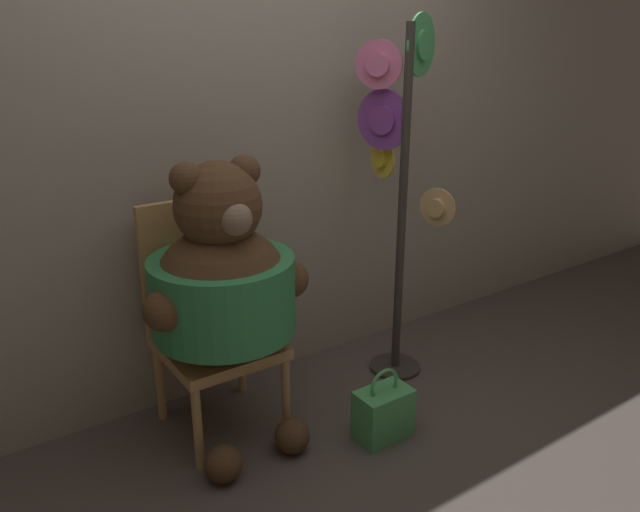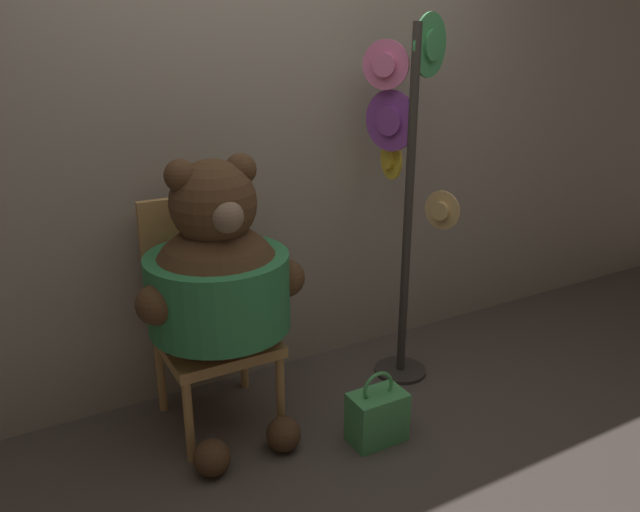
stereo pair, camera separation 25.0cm
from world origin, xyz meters
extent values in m
plane|color=#4C423D|center=(0.00, 0.00, 0.00)|extent=(14.00, 14.00, 0.00)
cube|color=gray|center=(0.00, 0.75, 1.25)|extent=(8.00, 0.10, 2.49)
cylinder|color=#B2844C|center=(-0.62, 0.15, 0.20)|extent=(0.04, 0.04, 0.39)
cylinder|color=#B2844C|center=(-0.19, 0.15, 0.20)|extent=(0.04, 0.04, 0.39)
cylinder|color=#B2844C|center=(-0.62, 0.59, 0.20)|extent=(0.04, 0.04, 0.39)
cylinder|color=#B2844C|center=(-0.19, 0.59, 0.20)|extent=(0.04, 0.04, 0.39)
cube|color=#B2844C|center=(-0.41, 0.37, 0.42)|extent=(0.49, 0.50, 0.05)
cube|color=#B2844C|center=(-0.41, 0.60, 0.75)|extent=(0.49, 0.04, 0.61)
sphere|color=#4C331E|center=(-0.41, 0.29, 0.70)|extent=(0.61, 0.61, 0.61)
cylinder|color=#2D7F47|center=(-0.41, 0.29, 0.70)|extent=(0.62, 0.62, 0.33)
sphere|color=#4C331E|center=(-0.41, 0.29, 1.10)|extent=(0.36, 0.36, 0.36)
sphere|color=#4C331E|center=(-0.53, 0.29, 1.22)|extent=(0.13, 0.13, 0.13)
sphere|color=#4C331E|center=(-0.28, 0.29, 1.22)|extent=(0.13, 0.13, 0.13)
sphere|color=#7A604C|center=(-0.41, 0.14, 1.08)|extent=(0.13, 0.13, 0.13)
sphere|color=#4C331E|center=(-0.70, 0.21, 0.73)|extent=(0.17, 0.17, 0.17)
sphere|color=#4C331E|center=(-0.12, 0.21, 0.73)|extent=(0.17, 0.17, 0.17)
sphere|color=#4C331E|center=(-0.57, 0.02, 0.08)|extent=(0.16, 0.16, 0.16)
sphere|color=#4C331E|center=(-0.24, 0.02, 0.08)|extent=(0.16, 0.16, 0.16)
cylinder|color=#332D28|center=(0.61, 0.31, 0.01)|extent=(0.28, 0.28, 0.02)
cylinder|color=#332D28|center=(0.61, 0.31, 0.90)|extent=(0.04, 0.04, 1.80)
cylinder|color=#3D9351|center=(0.73, 0.36, 1.70)|extent=(0.28, 0.12, 0.30)
cylinder|color=#3D9351|center=(0.73, 0.36, 1.70)|extent=(0.15, 0.10, 0.14)
cylinder|color=yellow|center=(0.63, 0.50, 1.14)|extent=(0.03, 0.21, 0.21)
cylinder|color=yellow|center=(0.63, 0.50, 1.14)|extent=(0.07, 0.11, 0.10)
cylinder|color=#7A388E|center=(0.57, 0.43, 1.35)|extent=(0.11, 0.29, 0.30)
cylinder|color=#7A388E|center=(0.57, 0.43, 1.35)|extent=(0.09, 0.15, 0.14)
cylinder|color=#D16693|center=(0.52, 0.43, 1.61)|extent=(0.14, 0.19, 0.23)
cylinder|color=#D16693|center=(0.52, 0.43, 1.61)|extent=(0.12, 0.13, 0.11)
cylinder|color=tan|center=(0.67, 0.13, 0.96)|extent=(0.07, 0.18, 0.19)
cylinder|color=tan|center=(0.67, 0.13, 0.96)|extent=(0.09, 0.11, 0.09)
cube|color=#479E56|center=(0.16, -0.12, 0.12)|extent=(0.25, 0.16, 0.24)
torus|color=#479E56|center=(0.16, -0.12, 0.27)|extent=(0.16, 0.02, 0.16)
camera|label=1|loc=(-1.44, -1.96, 1.77)|focal=35.00mm
camera|label=2|loc=(-1.23, -2.09, 1.77)|focal=35.00mm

